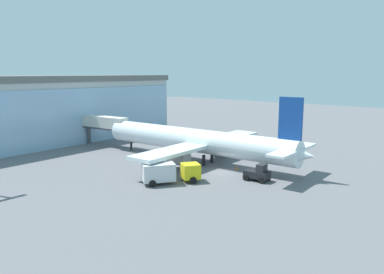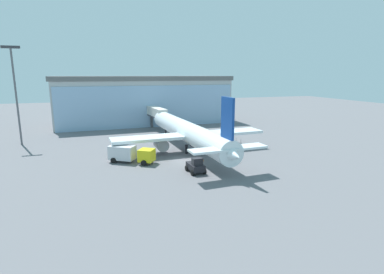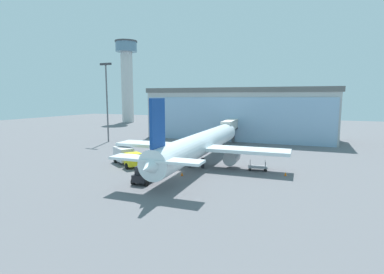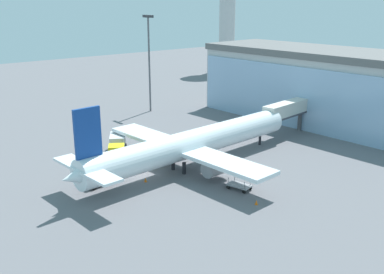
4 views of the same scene
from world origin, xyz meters
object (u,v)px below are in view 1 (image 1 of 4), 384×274
at_px(airplane, 197,141).
at_px(safety_cone_nose, 237,168).
at_px(pushback_tug, 258,173).
at_px(jet_bridge, 103,123).
at_px(baggage_cart, 231,150).
at_px(safety_cone_wingtip, 252,149).
at_px(catering_truck, 169,172).

bearing_deg(airplane, safety_cone_nose, 178.28).
xyz_separation_m(airplane, pushback_tug, (-2.75, -12.66, -2.40)).
xyz_separation_m(jet_bridge, pushback_tug, (-1.18, -34.98, -3.36)).
bearing_deg(jet_bridge, airplane, 177.83).
relative_size(baggage_cart, pushback_tug, 0.93).
bearing_deg(jet_bridge, safety_cone_wingtip, -153.94).
xyz_separation_m(catering_truck, pushback_tug, (8.35, -7.97, -0.49)).
distance_m(catering_truck, pushback_tug, 11.56).
distance_m(catering_truck, safety_cone_nose, 11.68).
distance_m(catering_truck, baggage_cart, 20.95).
relative_size(pushback_tug, safety_cone_wingtip, 6.03).
xyz_separation_m(baggage_cart, safety_cone_nose, (-9.10, -7.41, -0.23)).
bearing_deg(airplane, safety_cone_wingtip, -100.00).
bearing_deg(catering_truck, airplane, 55.87).
relative_size(catering_truck, safety_cone_wingtip, 13.31).
distance_m(baggage_cart, safety_cone_wingtip, 4.52).
relative_size(jet_bridge, baggage_cart, 3.70).
distance_m(jet_bridge, safety_cone_wingtip, 28.57).
relative_size(safety_cone_nose, safety_cone_wingtip, 1.00).
relative_size(jet_bridge, catering_truck, 1.56).
height_order(pushback_tug, safety_cone_wingtip, pushback_tug).
bearing_deg(airplane, jet_bridge, 0.72).
relative_size(baggage_cart, safety_cone_wingtip, 5.62).
xyz_separation_m(catering_truck, baggage_cart, (20.40, 4.68, -0.97)).
relative_size(airplane, baggage_cart, 12.39).
relative_size(baggage_cart, safety_cone_nose, 5.62).
distance_m(jet_bridge, pushback_tug, 35.17).
distance_m(jet_bridge, safety_cone_nose, 30.06).
distance_m(airplane, pushback_tug, 13.17).
xyz_separation_m(catering_truck, safety_cone_nose, (11.30, -2.72, -1.19)).
bearing_deg(pushback_tug, safety_cone_nose, -33.37).
relative_size(airplane, pushback_tug, 11.53).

